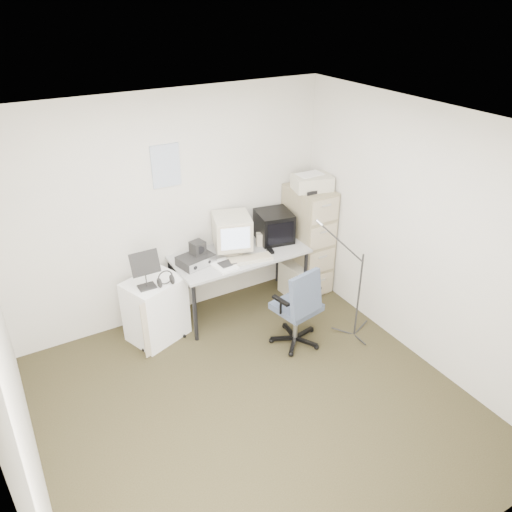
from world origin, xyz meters
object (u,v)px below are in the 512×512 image
filing_cabinet (308,239)px  side_cart (156,309)px  desk (240,281)px  office_chair (296,305)px

filing_cabinet → side_cart: (-1.98, -0.06, -0.30)m
filing_cabinet → side_cart: 2.01m
desk → filing_cabinet: bearing=1.8°
filing_cabinet → desk: 0.99m
filing_cabinet → desk: bearing=-178.2°
desk → office_chair: bearing=-77.2°
office_chair → desk: bearing=92.0°
desk → side_cart: (-1.03, -0.03, -0.02)m
filing_cabinet → office_chair: size_ratio=1.39×
side_cart → desk: bearing=-19.0°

